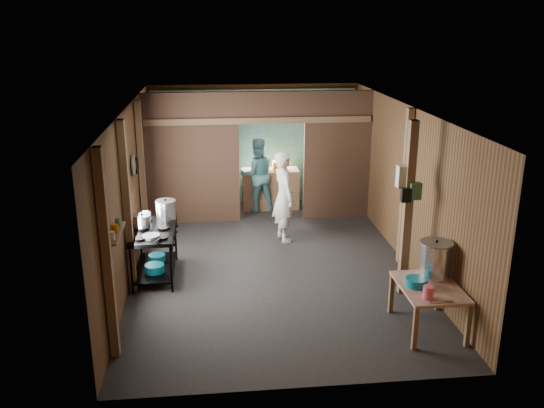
{
  "coord_description": "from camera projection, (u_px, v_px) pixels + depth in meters",
  "views": [
    {
      "loc": [
        -0.93,
        -8.93,
        3.92
      ],
      "look_at": [
        0.0,
        -0.2,
        1.1
      ],
      "focal_mm": 38.08,
      "sensor_mm": 36.0,
      "label": 1
    }
  ],
  "objects": [
    {
      "name": "gas_range",
      "position": [
        155.0,
        253.0,
        9.12
      ],
      "size": [
        0.69,
        1.35,
        0.8
      ],
      "primitive_type": null,
      "color": "black",
      "rests_on": "floor"
    },
    {
      "name": "worker_back",
      "position": [
        257.0,
        174.0,
        12.16
      ],
      "size": [
        0.86,
        0.72,
        1.59
      ],
      "primitive_type": "imported",
      "rotation": [
        0.0,
        0.0,
        3.31
      ],
      "color": "#5A9C9F",
      "rests_on": "floor"
    },
    {
      "name": "stock_pot",
      "position": [
        435.0,
        260.0,
        7.7
      ],
      "size": [
        0.57,
        0.57,
        0.51
      ],
      "primitive_type": null,
      "rotation": [
        0.0,
        0.0,
        0.35
      ],
      "color": "silver",
      "rests_on": "prep_table"
    },
    {
      "name": "knife",
      "position": [
        441.0,
        302.0,
        7.05
      ],
      "size": [
        0.3,
        0.05,
        0.01
      ],
      "primitive_type": "cube",
      "rotation": [
        0.0,
        0.0,
        -0.06
      ],
      "color": "silver",
      "rests_on": "prep_table"
    },
    {
      "name": "partition_left",
      "position": [
        192.0,
        159.0,
        11.3
      ],
      "size": [
        1.85,
        0.1,
        2.6
      ],
      "primitive_type": "cube",
      "color": "#432C1B",
      "rests_on": "floor"
    },
    {
      "name": "post_right",
      "position": [
        405.0,
        188.0,
        9.38
      ],
      "size": [
        0.1,
        0.12,
        2.6
      ],
      "primitive_type": "cube",
      "color": "brown",
      "rests_on": "floor"
    },
    {
      "name": "wall_clock",
      "position": [
        266.0,
        117.0,
        12.41
      ],
      "size": [
        0.2,
        0.03,
        0.2
      ],
      "primitive_type": "cylinder",
      "rotation": [
        1.57,
        0.0,
        0.0
      ],
      "color": "beige",
      "rests_on": "wall_back"
    },
    {
      "name": "floor",
      "position": [
        271.0,
        262.0,
        9.75
      ],
      "size": [
        4.5,
        7.0,
        0.0
      ],
      "primitive_type": "cube",
      "color": "black",
      "rests_on": "ground"
    },
    {
      "name": "jar_white",
      "position": [
        112.0,
        236.0,
        6.86
      ],
      "size": [
        0.07,
        0.07,
        0.1
      ],
      "primitive_type": "cylinder",
      "color": "beige",
      "rests_on": "wall_shelf"
    },
    {
      "name": "frying_pan",
      "position": [
        151.0,
        236.0,
        8.64
      ],
      "size": [
        0.44,
        0.55,
        0.06
      ],
      "primitive_type": null,
      "rotation": [
        0.0,
        0.0,
        -0.41
      ],
      "color": "gray",
      "rests_on": "gas_range"
    },
    {
      "name": "cross_beam",
      "position": [
        259.0,
        120.0,
        11.16
      ],
      "size": [
        4.4,
        0.12,
        0.12
      ],
      "primitive_type": "cube",
      "color": "brown",
      "rests_on": "wall_left"
    },
    {
      "name": "post_left_c",
      "position": [
        142.0,
        173.0,
        10.27
      ],
      "size": [
        0.1,
        0.12,
        2.6
      ],
      "primitive_type": "cube",
      "color": "brown",
      "rests_on": "floor"
    },
    {
      "name": "jar_yellow",
      "position": [
        115.0,
        228.0,
        7.09
      ],
      "size": [
        0.08,
        0.08,
        0.1
      ],
      "primitive_type": "cylinder",
      "color": "#C56E02",
      "rests_on": "wall_shelf"
    },
    {
      "name": "stove_saucepan",
      "position": [
        145.0,
        215.0,
        9.45
      ],
      "size": [
        0.23,
        0.23,
        0.11
      ],
      "primitive_type": "cylinder",
      "rotation": [
        0.0,
        0.0,
        0.34
      ],
      "color": "silver",
      "rests_on": "gas_range"
    },
    {
      "name": "ceiling",
      "position": [
        271.0,
        108.0,
        8.95
      ],
      "size": [
        4.5,
        7.0,
        0.0
      ],
      "primitive_type": "cube",
      "color": "#3B3631",
      "rests_on": "ground"
    },
    {
      "name": "partition_header",
      "position": [
        272.0,
        107.0,
        11.15
      ],
      "size": [
        1.3,
        0.1,
        0.6
      ],
      "primitive_type": "cube",
      "color": "#432C1B",
      "rests_on": "wall_back"
    },
    {
      "name": "blue_tub_back",
      "position": [
        157.0,
        258.0,
        9.4
      ],
      "size": [
        0.27,
        0.27,
        0.11
      ],
      "primitive_type": "cylinder",
      "color": "#0A7387",
      "rests_on": "gas_range"
    },
    {
      "name": "post_left_b",
      "position": [
        127.0,
        208.0,
        8.37
      ],
      "size": [
        0.1,
        0.12,
        2.6
      ],
      "primitive_type": "cube",
      "color": "brown",
      "rests_on": "floor"
    },
    {
      "name": "bag_black",
      "position": [
        406.0,
        195.0,
        8.15
      ],
      "size": [
        0.14,
        0.1,
        0.2
      ],
      "primitive_type": "cube",
      "color": "black",
      "rests_on": "post_free"
    },
    {
      "name": "prep_table",
      "position": [
        428.0,
        307.0,
        7.58
      ],
      "size": [
        0.76,
        1.04,
        0.62
      ],
      "primitive_type": null,
      "color": "tan",
      "rests_on": "floor"
    },
    {
      "name": "wall_left",
      "position": [
        130.0,
        193.0,
        9.12
      ],
      "size": [
        0.0,
        7.0,
        2.6
      ],
      "primitive_type": "cube",
      "color": "brown",
      "rests_on": "ground"
    },
    {
      "name": "pink_bucket",
      "position": [
        428.0,
        292.0,
        7.14
      ],
      "size": [
        0.16,
        0.16,
        0.16
      ],
      "primitive_type": "cylinder",
      "rotation": [
        0.0,
        0.0,
        0.23
      ],
      "color": "#F95278",
      "rests_on": "prep_table"
    },
    {
      "name": "wall_back",
      "position": [
        254.0,
        144.0,
        12.66
      ],
      "size": [
        4.5,
        0.0,
        2.6
      ],
      "primitive_type": "cube",
      "color": "brown",
      "rests_on": "ground"
    },
    {
      "name": "partition_right",
      "position": [
        337.0,
        156.0,
        11.59
      ],
      "size": [
        1.35,
        0.1,
        2.6
      ],
      "primitive_type": "cube",
      "color": "#432C1B",
      "rests_on": "floor"
    },
    {
      "name": "turquoise_panel",
      "position": [
        254.0,
        147.0,
        12.62
      ],
      "size": [
        4.4,
        0.06,
        2.5
      ],
      "primitive_type": "cube",
      "color": "#6DC0B9",
      "rests_on": "wall_back"
    },
    {
      "name": "bag_white",
      "position": [
        405.0,
        176.0,
        8.23
      ],
      "size": [
        0.22,
        0.15,
        0.32
      ],
      "primitive_type": "cube",
      "color": "beige",
      "rests_on": "post_free"
    },
    {
      "name": "cook",
      "position": [
        284.0,
        196.0,
        10.51
      ],
      "size": [
        0.53,
        0.69,
        1.68
      ],
      "primitive_type": "imported",
      "rotation": [
        0.0,
        0.0,
        1.8
      ],
      "color": "white",
      "rests_on": "floor"
    },
    {
      "name": "post_free",
      "position": [
        408.0,
        210.0,
        8.31
      ],
      "size": [
        0.12,
        0.12,
        2.6
      ],
      "primitive_type": "cube",
      "color": "brown",
      "rests_on": "floor"
    },
    {
      "name": "wall_right",
      "position": [
        405.0,
        185.0,
        9.58
      ],
      "size": [
        0.0,
        7.0,
        2.6
      ],
      "primitive_type": "cube",
      "color": "brown",
      "rests_on": "ground"
    },
    {
      "name": "stove_pot_med",
      "position": [
        142.0,
        222.0,
        9.01
      ],
      "size": [
        0.36,
        0.36,
        0.24
      ],
      "primitive_type": null,
      "rotation": [
        0.0,
        0.0,
        -0.38
      ],
      "color": "silver",
      "rests_on": "gas_range"
    },
    {
      "name": "jar_green",
      "position": [
        118.0,
        222.0,
        7.3
      ],
      "size": [
        0.06,
        0.06,
        0.1
      ],
      "primitive_type": "cylinder",
      "color": "#366646",
      "rests_on": "wall_shelf"
    },
    {
      "name": "wall_front",
      "position": [
        305.0,
        282.0,
        6.04
      ],
      "size": [
        4.5,
        0.0,
        2.6
      ],
      "primitive_type": "cube",
      "color": "brown",
      "rests_on": "ground"
    },
    {
      "name": "back_counter",
      "position": [
        270.0,
        189.0,
        12.44
      ],
      "size": [
        1.2,
        0.5,
        0.85
      ],
      "primitive_type": "cube",
      "color": "brown",
      "rests_on": "floor"
    },
    {
      "name": "yellow_tub",
      "position": [
        280.0,
        165.0,
        12.3
      ],
      "size": [
        0.32,
        0.32,
        0.18
      ],
      "primitive_type": "cylinder",
      "color": "#C56E02",
      "rests_on": "back_counter"
    },
    {
      "name": "pan_lid_small",
      "position": [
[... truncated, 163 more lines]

